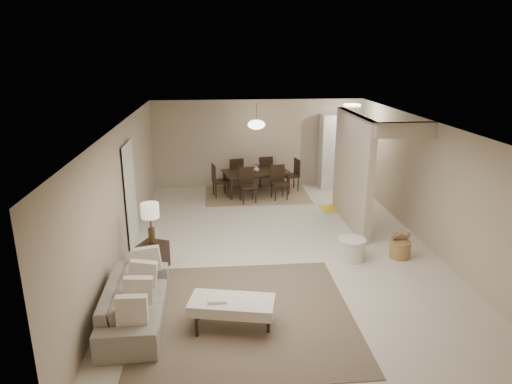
{
  "coord_description": "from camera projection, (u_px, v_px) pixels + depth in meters",
  "views": [
    {
      "loc": [
        -1.23,
        -8.36,
        3.79
      ],
      "look_at": [
        -0.43,
        0.46,
        1.05
      ],
      "focal_mm": 32.0,
      "sensor_mm": 36.0,
      "label": 1
    }
  ],
  "objects": [
    {
      "name": "right_wall",
      "position": [
        429.0,
        185.0,
        9.07
      ],
      "size": [
        0.0,
        9.0,
        9.0
      ],
      "primitive_type": "plane",
      "rotation": [
        1.57,
        0.0,
        -1.57
      ],
      "color": "#BAA88D",
      "rests_on": "floor"
    },
    {
      "name": "vase",
      "position": [
        256.0,
        169.0,
        12.48
      ],
      "size": [
        0.18,
        0.18,
        0.17
      ],
      "primitive_type": "imported",
      "rotation": [
        0.0,
        0.0,
        -0.13
      ],
      "color": "silver",
      "rests_on": "dining_table"
    },
    {
      "name": "pendant_light",
      "position": [
        256.0,
        125.0,
        12.12
      ],
      "size": [
        0.46,
        0.46,
        0.71
      ],
      "color": "#4A3A20",
      "rests_on": "ceiling"
    },
    {
      "name": "sofa",
      "position": [
        135.0,
        302.0,
        6.64
      ],
      "size": [
        2.09,
        0.85,
        0.61
      ],
      "primitive_type": "imported",
      "rotation": [
        0.0,
        0.0,
        1.59
      ],
      "color": "gray",
      "rests_on": "floor"
    },
    {
      "name": "left_wall",
      "position": [
        122.0,
        193.0,
        8.55
      ],
      "size": [
        0.0,
        9.0,
        9.0
      ],
      "primitive_type": "plane",
      "rotation": [
        1.57,
        0.0,
        1.57
      ],
      "color": "#BAA88D",
      "rests_on": "floor"
    },
    {
      "name": "flush_light",
      "position": [
        352.0,
        105.0,
        11.69
      ],
      "size": [
        0.44,
        0.44,
        0.05
      ],
      "primitive_type": "cylinder",
      "color": "white",
      "rests_on": "ceiling"
    },
    {
      "name": "side_table",
      "position": [
        153.0,
        256.0,
        8.25
      ],
      "size": [
        0.58,
        0.58,
        0.49
      ],
      "primitive_type": "cube",
      "rotation": [
        0.0,
        0.0,
        -0.4
      ],
      "color": "black",
      "rests_on": "floor"
    },
    {
      "name": "ceiling",
      "position": [
        281.0,
        124.0,
        8.44
      ],
      "size": [
        9.0,
        9.0,
        0.0
      ],
      "primitive_type": "plane",
      "rotation": [
        3.14,
        0.0,
        0.0
      ],
      "color": "white",
      "rests_on": "back_wall"
    },
    {
      "name": "floor",
      "position": [
        279.0,
        248.0,
        9.18
      ],
      "size": [
        9.0,
        9.0,
        0.0
      ],
      "primitive_type": "plane",
      "color": "beige",
      "rests_on": "ground"
    },
    {
      "name": "dining_table",
      "position": [
        256.0,
        183.0,
        12.59
      ],
      "size": [
        1.95,
        1.33,
        0.63
      ],
      "primitive_type": "imported",
      "rotation": [
        0.0,
        0.0,
        0.2
      ],
      "color": "black",
      "rests_on": "dining_rug"
    },
    {
      "name": "yellow_mat",
      "position": [
        340.0,
        208.0,
        11.51
      ],
      "size": [
        1.0,
        0.65,
        0.01
      ],
      "primitive_type": "cube",
      "rotation": [
        0.0,
        0.0,
        0.07
      ],
      "color": "yellow",
      "rests_on": "floor"
    },
    {
      "name": "round_pouf",
      "position": [
        352.0,
        249.0,
        8.63
      ],
      "size": [
        0.52,
        0.52,
        0.41
      ],
      "primitive_type": "cylinder",
      "color": "silver",
      "rests_on": "floor"
    },
    {
      "name": "doorway",
      "position": [
        130.0,
        195.0,
        9.19
      ],
      "size": [
        0.04,
        0.9,
        2.04
      ],
      "primitive_type": "cube",
      "color": "black",
      "rests_on": "floor"
    },
    {
      "name": "pantry_cabinet",
      "position": [
        341.0,
        151.0,
        13.02
      ],
      "size": [
        1.2,
        0.55,
        2.1
      ],
      "primitive_type": "cube",
      "color": "silver",
      "rests_on": "floor"
    },
    {
      "name": "partition",
      "position": [
        352.0,
        170.0,
        10.15
      ],
      "size": [
        0.15,
        2.5,
        2.5
      ],
      "primitive_type": "cube",
      "color": "#BAA88D",
      "rests_on": "floor"
    },
    {
      "name": "back_wall",
      "position": [
        258.0,
        144.0,
        13.09
      ],
      "size": [
        6.0,
        0.0,
        6.0
      ],
      "primitive_type": "plane",
      "rotation": [
        1.57,
        0.0,
        0.0
      ],
      "color": "#BAA88D",
      "rests_on": "floor"
    },
    {
      "name": "dining_chairs",
      "position": [
        256.0,
        178.0,
        12.55
      ],
      "size": [
        2.46,
        1.97,
        0.91
      ],
      "color": "black",
      "rests_on": "dining_rug"
    },
    {
      "name": "living_rug",
      "position": [
        245.0,
        314.0,
        6.86
      ],
      "size": [
        3.2,
        3.2,
        0.01
      ],
      "primitive_type": "cube",
      "color": "brown",
      "rests_on": "floor"
    },
    {
      "name": "wicker_basket",
      "position": [
        400.0,
        249.0,
        8.72
      ],
      "size": [
        0.51,
        0.51,
        0.33
      ],
      "primitive_type": "cylinder",
      "rotation": [
        0.0,
        0.0,
        0.41
      ],
      "color": "olive",
      "rests_on": "floor"
    },
    {
      "name": "dining_rug",
      "position": [
        256.0,
        193.0,
        12.69
      ],
      "size": [
        2.8,
        2.1,
        0.01
      ],
      "primitive_type": "cube",
      "color": "#7E6B4E",
      "rests_on": "floor"
    },
    {
      "name": "ottoman_bench",
      "position": [
        232.0,
        305.0,
        6.46
      ],
      "size": [
        1.29,
        0.79,
        0.43
      ],
      "rotation": [
        0.0,
        0.0,
        -0.21
      ],
      "color": "silver",
      "rests_on": "living_rug"
    },
    {
      "name": "table_lamp",
      "position": [
        150.0,
        214.0,
        8.01
      ],
      "size": [
        0.32,
        0.32,
        0.76
      ],
      "color": "#4A3A20",
      "rests_on": "side_table"
    }
  ]
}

